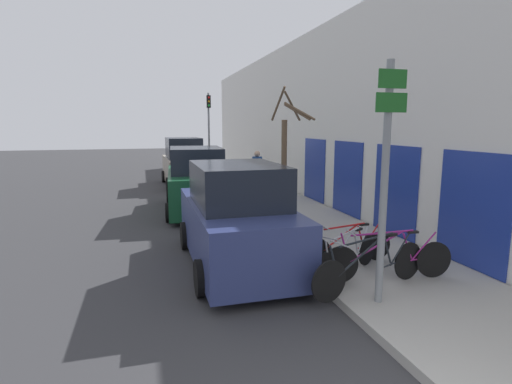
{
  "coord_description": "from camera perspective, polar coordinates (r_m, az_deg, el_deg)",
  "views": [
    {
      "loc": [
        -2.01,
        -2.37,
        2.99
      ],
      "look_at": [
        0.59,
        6.84,
        1.38
      ],
      "focal_mm": 28.0,
      "sensor_mm": 36.0,
      "label": 1
    }
  ],
  "objects": [
    {
      "name": "ground_plane",
      "position": [
        14.04,
        -7.16,
        -2.83
      ],
      "size": [
        80.0,
        80.0,
        0.0
      ],
      "primitive_type": "plane",
      "color": "#333335"
    },
    {
      "name": "sidewalk_curb",
      "position": [
        17.26,
        -0.01,
        -0.19
      ],
      "size": [
        3.2,
        32.0,
        0.15
      ],
      "color": "#9E9B93",
      "rests_on": "ground"
    },
    {
      "name": "parked_car_2",
      "position": [
        20.17,
        -10.3,
        3.91
      ],
      "size": [
        2.03,
        4.6,
        2.38
      ],
      "rotation": [
        0.0,
        0.0,
        0.02
      ],
      "color": "gray",
      "rests_on": "ground"
    },
    {
      "name": "parked_car_0",
      "position": [
        8.49,
        -2.84,
        -3.97
      ],
      "size": [
        2.11,
        4.59,
        2.21
      ],
      "rotation": [
        0.0,
        0.0,
        -0.0
      ],
      "color": "navy",
      "rests_on": "ground"
    },
    {
      "name": "street_tree",
      "position": [
        10.9,
        4.18,
        4.06
      ],
      "size": [
        0.82,
        1.29,
        3.86
      ],
      "color": "brown",
      "rests_on": "sidewalk_curb"
    },
    {
      "name": "parked_car_1",
      "position": [
        14.02,
        -8.53,
        1.35
      ],
      "size": [
        2.34,
        4.84,
        2.24
      ],
      "rotation": [
        0.0,
        0.0,
        -0.07
      ],
      "color": "#144728",
      "rests_on": "ground"
    },
    {
      "name": "signpost",
      "position": [
        6.48,
        17.94,
        1.95
      ],
      "size": [
        0.52,
        0.14,
        3.8
      ],
      "color": "gray",
      "rests_on": "sidewalk_curb"
    },
    {
      "name": "bicycle_0",
      "position": [
        7.29,
        16.17,
        -10.27
      ],
      "size": [
        2.54,
        0.78,
        0.97
      ],
      "rotation": [
        0.0,
        0.0,
        1.84
      ],
      "color": "black",
      "rests_on": "sidewalk_curb"
    },
    {
      "name": "traffic_light",
      "position": [
        21.48,
        -6.75,
        9.59
      ],
      "size": [
        0.2,
        0.3,
        4.5
      ],
      "color": "gray",
      "rests_on": "sidewalk_curb"
    },
    {
      "name": "bicycle_1",
      "position": [
        7.82,
        18.32,
        -9.08
      ],
      "size": [
        2.51,
        0.49,
        0.95
      ],
      "rotation": [
        0.0,
        0.0,
        1.45
      ],
      "color": "black",
      "rests_on": "sidewalk_curb"
    },
    {
      "name": "bicycle_2",
      "position": [
        7.88,
        12.92,
        -8.93
      ],
      "size": [
        1.89,
        1.18,
        0.87
      ],
      "rotation": [
        0.0,
        0.0,
        2.12
      ],
      "color": "black",
      "rests_on": "sidewalk_curb"
    },
    {
      "name": "pedestrian_near",
      "position": [
        16.13,
        0.18,
        3.18
      ],
      "size": [
        0.47,
        0.41,
        1.82
      ],
      "rotation": [
        0.0,
        0.0,
        3.39
      ],
      "color": "#1E2338",
      "rests_on": "sidewalk_curb"
    },
    {
      "name": "building_facade",
      "position": [
        17.49,
        5.66,
        10.27
      ],
      "size": [
        0.23,
        32.0,
        6.5
      ],
      "color": "silver",
      "rests_on": "ground"
    },
    {
      "name": "bicycle_3",
      "position": [
        8.49,
        13.04,
        -7.65
      ],
      "size": [
        2.07,
        0.44,
        0.85
      ],
      "rotation": [
        0.0,
        0.0,
        1.65
      ],
      "color": "black",
      "rests_on": "sidewalk_curb"
    }
  ]
}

